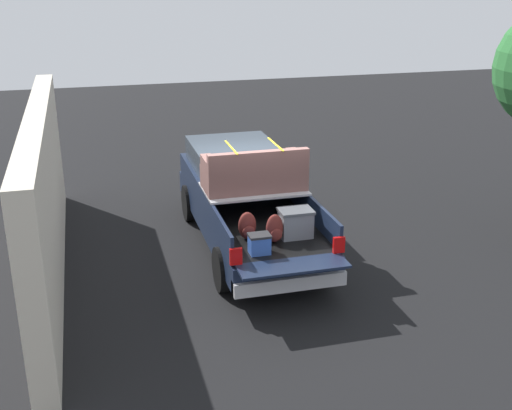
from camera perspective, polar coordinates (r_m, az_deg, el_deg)
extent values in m
plane|color=black|center=(13.25, -0.68, -3.59)|extent=(40.00, 40.00, 0.00)
cube|color=#162138|center=(13.02, -0.69, -1.11)|extent=(5.50, 1.92, 0.47)
cube|color=black|center=(11.85, 0.76, -2.02)|extent=(2.80, 1.80, 0.04)
cube|color=#162138|center=(11.56, -3.68, -1.41)|extent=(2.80, 0.06, 0.50)
cube|color=#162138|center=(12.03, 5.03, -0.56)|extent=(2.80, 0.06, 0.50)
cube|color=#162138|center=(13.00, -0.89, 1.14)|extent=(0.06, 1.80, 0.50)
cube|color=#162138|center=(10.39, 3.29, -5.40)|extent=(0.55, 1.80, 0.04)
cube|color=#B2B2B7|center=(12.37, -0.21, 1.44)|extent=(1.25, 1.92, 0.04)
cube|color=#162138|center=(14.09, -2.07, 2.66)|extent=(2.30, 1.92, 0.50)
cube|color=#2D3842|center=(13.86, -2.00, 4.47)|extent=(1.94, 1.76, 0.48)
cube|color=#162138|center=(15.37, -3.22, 3.91)|extent=(0.40, 1.82, 0.38)
cube|color=#B2B2B7|center=(10.68, 2.99, -6.83)|extent=(0.24, 1.92, 0.24)
cube|color=red|center=(10.32, -1.79, -4.57)|extent=(0.06, 0.20, 0.28)
cube|color=red|center=(10.82, 7.32, -3.51)|extent=(0.06, 0.20, 0.28)
cylinder|color=black|center=(14.53, -5.78, 0.21)|extent=(0.80, 0.30, 0.80)
cylinder|color=black|center=(14.89, 0.91, 0.82)|extent=(0.80, 0.30, 0.80)
cylinder|color=black|center=(11.36, -2.78, -5.66)|extent=(0.80, 0.30, 0.80)
cylinder|color=black|center=(11.81, 5.60, -4.66)|extent=(0.80, 0.30, 0.80)
cube|color=slate|center=(11.36, 3.51, -1.72)|extent=(0.40, 0.55, 0.46)
cube|color=#505359|center=(11.26, 3.53, -0.53)|extent=(0.44, 0.59, 0.05)
ellipsoid|color=maroon|center=(11.09, 1.65, -2.08)|extent=(0.20, 0.30, 0.51)
ellipsoid|color=maroon|center=(11.02, 1.81, -2.66)|extent=(0.09, 0.21, 0.23)
ellipsoid|color=maroon|center=(11.24, -0.78, -1.82)|extent=(0.20, 0.32, 0.49)
ellipsoid|color=maroon|center=(11.17, -0.64, -2.38)|extent=(0.09, 0.22, 0.22)
cube|color=#3359B2|center=(10.71, 0.30, -3.54)|extent=(0.26, 0.34, 0.30)
cube|color=#262628|center=(10.64, 0.30, -2.71)|extent=(0.28, 0.36, 0.04)
cube|color=brown|center=(12.30, -0.21, 2.46)|extent=(0.90, 1.91, 0.42)
cube|color=brown|center=(11.84, 0.25, 3.82)|extent=(0.16, 1.91, 0.40)
cube|color=brown|center=(12.07, -4.21, 3.64)|extent=(0.66, 0.20, 0.22)
cube|color=brown|center=(12.49, 3.52, 4.23)|extent=(0.66, 0.20, 0.22)
cube|color=yellow|center=(12.02, -2.20, 5.11)|extent=(1.00, 0.03, 0.02)
cube|color=yellow|center=(12.24, 1.73, 5.38)|extent=(1.00, 0.03, 0.02)
cube|color=beige|center=(12.16, -18.10, 0.77)|extent=(8.51, 0.36, 3.03)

